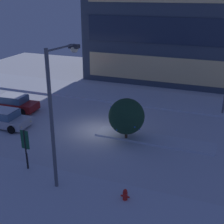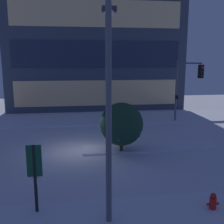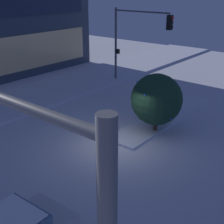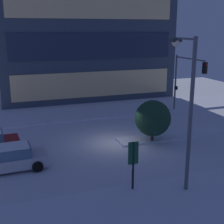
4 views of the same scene
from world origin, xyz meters
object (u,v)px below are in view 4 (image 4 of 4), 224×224
Objects in this scene: car_near at (11,158)px; street_lamp_arched at (186,93)px; parking_info_sign at (133,161)px; decorated_tree_median at (153,118)px; traffic_light_corner_far_right at (187,75)px.

car_near is 0.56× the size of street_lamp_arched.
street_lamp_arched reaches higher than parking_info_sign.
street_lamp_arched is 2.47× the size of decorated_tree_median.
traffic_light_corner_far_right reaches higher than decorated_tree_median.
car_near is at bearing -66.36° from traffic_light_corner_far_right.
car_near is 0.77× the size of traffic_light_corner_far_right.
parking_info_sign is at bearing 91.50° from street_lamp_arched.
car_near is 10.99m from street_lamp_arched.
parking_info_sign is (5.86, -4.96, 1.03)m from car_near.
decorated_tree_median is (1.63, 6.66, -3.28)m from street_lamp_arched.
traffic_light_corner_far_right is 0.72× the size of street_lamp_arched.
traffic_light_corner_far_right is 16.61m from parking_info_sign.
traffic_light_corner_far_right is 1.79× the size of decorated_tree_median.
traffic_light_corner_far_right is 2.10× the size of parking_info_sign.
parking_info_sign is at bearing -41.93° from car_near.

